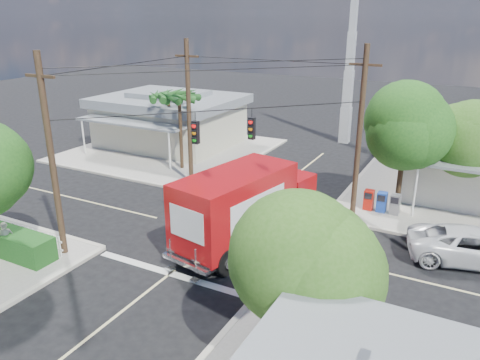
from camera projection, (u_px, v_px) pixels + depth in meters
The scene contains 17 objects.
ground at pixel (221, 233), 23.31m from camera, with size 120.00×120.00×0.00m, color black.
sidewalk_ne at pixel (473, 198), 27.56m from camera, with size 14.12×14.12×0.14m.
sidewalk_nw at pixel (171, 150), 37.12m from camera, with size 14.12×14.12×0.14m.
road_markings at pixel (206, 246), 22.08m from camera, with size 32.00×32.00×0.01m.
building_nw at pixel (170, 119), 38.21m from camera, with size 10.80×10.20×4.30m.
radio_tower at pixel (349, 75), 37.84m from camera, with size 0.80×0.80×17.00m.
tree_ne_front at pixel (406, 128), 24.16m from camera, with size 4.21×4.14×6.66m.
tree_ne_back at pixel (462, 135), 25.04m from camera, with size 3.77×3.66×5.82m.
tree_se at pixel (308, 257), 12.83m from camera, with size 3.67×3.54×5.62m.
palm_nw_front at pixel (179, 98), 31.15m from camera, with size 3.01×3.08×5.59m.
palm_nw_back at pixel (168, 97), 33.40m from camera, with size 3.01×3.08×5.19m.
utility_poles at pixel (209, 132), 23.76m from camera, with size 12.00×10.68×9.00m.
picket_fence at pixel (17, 233), 21.84m from camera, with size 5.94×0.06×1.00m.
vending_boxes at pixel (382, 202), 25.38m from camera, with size 1.90×0.50×1.10m.
delivery_truck at pixel (246, 206), 21.85m from camera, with size 4.17×8.86×3.70m.
parked_car at pixel (474, 246), 20.39m from camera, with size 2.56×5.56×1.54m, color silver.
pedestrian at pixel (7, 240), 20.50m from camera, with size 0.61×0.40×1.66m, color beige.
Camera 1 is at (10.65, -18.18, 10.36)m, focal length 35.00 mm.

